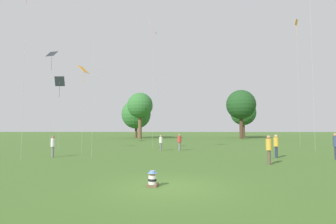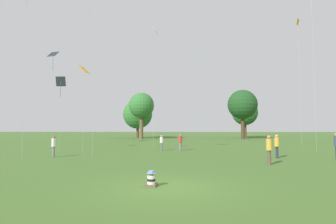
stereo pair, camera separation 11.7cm
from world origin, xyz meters
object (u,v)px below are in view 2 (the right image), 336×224
object	(u,v)px
person_standing_2	(54,144)
person_standing_3	(180,141)
person_standing_6	(336,143)
kite_6	(154,32)
person_standing_4	(162,141)
kite_2	(298,31)
kite_7	(53,56)
distant_tree_1	(242,105)
kite_0	(61,83)
person_standing_0	(277,144)
distant_tree_3	(141,106)
seated_toddler	(151,180)
distant_tree_0	(245,113)
person_standing_1	(269,147)
distant_tree_2	(138,114)
kite_4	(84,72)

from	to	relation	value
person_standing_2	person_standing_3	bearing A→B (deg)	134.40
person_standing_6	kite_6	world-z (taller)	kite_6
kite_6	person_standing_4	bearing A→B (deg)	-104.21
person_standing_6	kite_2	world-z (taller)	kite_2
kite_2	kite_7	size ratio (longest dim) A/B	1.31
kite_2	distant_tree_1	world-z (taller)	kite_2
person_standing_4	kite_0	world-z (taller)	kite_0
person_standing_4	person_standing_6	size ratio (longest dim) A/B	0.82
person_standing_0	distant_tree_3	distance (m)	37.53
seated_toddler	kite_0	size ratio (longest dim) A/B	0.08
person_standing_0	kite_6	bearing A→B (deg)	-79.57
seated_toddler	person_standing_6	xyz separation A→B (m)	(12.14, 8.87, 0.88)
person_standing_6	distant_tree_0	distance (m)	48.05
distant_tree_0	person_standing_0	bearing A→B (deg)	-101.55
person_standing_6	kite_0	xyz separation A→B (m)	(-22.92, 6.81, 5.62)
kite_0	distant_tree_0	world-z (taller)	distant_tree_0
kite_0	kite_6	distance (m)	11.39
kite_6	distant_tree_0	size ratio (longest dim) A/B	1.48
person_standing_4	kite_0	size ratio (longest dim) A/B	0.21
person_standing_2	kite_2	size ratio (longest dim) A/B	0.10
person_standing_2	kite_7	world-z (taller)	kite_7
kite_2	kite_0	bearing A→B (deg)	12.67
seated_toddler	distant_tree_3	xyz separation A→B (m)	(-6.53, 43.80, 6.60)
distant_tree_0	seated_toddler	bearing A→B (deg)	-107.59
person_standing_1	kite_6	size ratio (longest dim) A/B	0.13
kite_0	kite_7	size ratio (longest dim) A/B	0.60
person_standing_0	kite_6	world-z (taller)	kite_6
person_standing_3	kite_6	size ratio (longest dim) A/B	0.12
person_standing_1	kite_7	xyz separation A→B (m)	(-21.92, 17.11, 10.60)
person_standing_0	distant_tree_1	xyz separation A→B (m)	(6.21, 35.37, 6.10)
kite_0	distant_tree_3	size ratio (longest dim) A/B	0.77
kite_6	person_standing_1	bearing A→B (deg)	-93.14
distant_tree_2	distant_tree_3	world-z (taller)	distant_tree_3
person_standing_0	person_standing_1	xyz separation A→B (m)	(-1.83, -3.67, 0.03)
person_standing_6	distant_tree_2	size ratio (longest dim) A/B	0.21
person_standing_3	person_standing_6	world-z (taller)	person_standing_6
distant_tree_3	distant_tree_2	bearing A→B (deg)	104.85
person_standing_0	distant_tree_1	world-z (taller)	distant_tree_1
person_standing_4	distant_tree_0	bearing A→B (deg)	-126.13
kite_0	kite_6	world-z (taller)	kite_6
person_standing_0	distant_tree_2	size ratio (longest dim) A/B	0.19
kite_0	distant_tree_0	size ratio (longest dim) A/B	0.79
distant_tree_2	distant_tree_0	bearing A→B (deg)	11.86
person_standing_4	person_standing_1	bearing A→B (deg)	114.59
kite_7	distant_tree_2	bearing A→B (deg)	134.47
person_standing_3	kite_4	bearing A→B (deg)	-100.89
person_standing_4	distant_tree_1	size ratio (longest dim) A/B	0.15
person_standing_6	person_standing_1	bearing A→B (deg)	-93.16
person_standing_4	person_standing_6	world-z (taller)	person_standing_6
person_standing_1	person_standing_2	bearing A→B (deg)	-40.43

